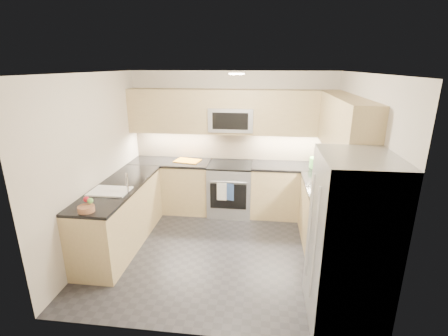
% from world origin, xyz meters
% --- Properties ---
extents(floor, '(3.60, 3.20, 0.00)m').
position_xyz_m(floor, '(0.00, 0.00, 0.00)').
color(floor, '#26262B').
rests_on(floor, ground).
extents(ceiling, '(3.60, 3.20, 0.02)m').
position_xyz_m(ceiling, '(0.00, 0.00, 2.50)').
color(ceiling, beige).
rests_on(ceiling, wall_back).
extents(wall_back, '(3.60, 0.02, 2.50)m').
position_xyz_m(wall_back, '(0.00, 1.60, 1.25)').
color(wall_back, beige).
rests_on(wall_back, floor).
extents(wall_front, '(3.60, 0.02, 2.50)m').
position_xyz_m(wall_front, '(0.00, -1.60, 1.25)').
color(wall_front, beige).
rests_on(wall_front, floor).
extents(wall_left, '(0.02, 3.20, 2.50)m').
position_xyz_m(wall_left, '(-1.80, 0.00, 1.25)').
color(wall_left, beige).
rests_on(wall_left, floor).
extents(wall_right, '(0.02, 3.20, 2.50)m').
position_xyz_m(wall_right, '(1.80, 0.00, 1.25)').
color(wall_right, beige).
rests_on(wall_right, floor).
extents(base_cab_back_left, '(1.42, 0.60, 0.90)m').
position_xyz_m(base_cab_back_left, '(-1.09, 1.30, 0.45)').
color(base_cab_back_left, tan).
rests_on(base_cab_back_left, floor).
extents(base_cab_back_right, '(1.42, 0.60, 0.90)m').
position_xyz_m(base_cab_back_right, '(1.09, 1.30, 0.45)').
color(base_cab_back_right, tan).
rests_on(base_cab_back_right, floor).
extents(base_cab_right, '(0.60, 1.70, 0.90)m').
position_xyz_m(base_cab_right, '(1.50, 0.15, 0.45)').
color(base_cab_right, tan).
rests_on(base_cab_right, floor).
extents(base_cab_peninsula, '(0.60, 2.00, 0.90)m').
position_xyz_m(base_cab_peninsula, '(-1.50, 0.00, 0.45)').
color(base_cab_peninsula, tan).
rests_on(base_cab_peninsula, floor).
extents(countertop_back_left, '(1.42, 0.63, 0.04)m').
position_xyz_m(countertop_back_left, '(-1.09, 1.30, 0.92)').
color(countertop_back_left, black).
rests_on(countertop_back_left, base_cab_back_left).
extents(countertop_back_right, '(1.42, 0.63, 0.04)m').
position_xyz_m(countertop_back_right, '(1.09, 1.30, 0.92)').
color(countertop_back_right, black).
rests_on(countertop_back_right, base_cab_back_right).
extents(countertop_right, '(0.63, 1.70, 0.04)m').
position_xyz_m(countertop_right, '(1.50, 0.15, 0.92)').
color(countertop_right, black).
rests_on(countertop_right, base_cab_right).
extents(countertop_peninsula, '(0.63, 2.00, 0.04)m').
position_xyz_m(countertop_peninsula, '(-1.50, 0.00, 0.92)').
color(countertop_peninsula, black).
rests_on(countertop_peninsula, base_cab_peninsula).
extents(upper_cab_back, '(3.60, 0.35, 0.75)m').
position_xyz_m(upper_cab_back, '(0.00, 1.43, 1.83)').
color(upper_cab_back, tan).
rests_on(upper_cab_back, wall_back).
extents(upper_cab_right, '(0.35, 1.95, 0.75)m').
position_xyz_m(upper_cab_right, '(1.62, 0.28, 1.83)').
color(upper_cab_right, tan).
rests_on(upper_cab_right, wall_right).
extents(backsplash_back, '(3.60, 0.01, 0.51)m').
position_xyz_m(backsplash_back, '(0.00, 1.60, 1.20)').
color(backsplash_back, '#C9B191').
rests_on(backsplash_back, wall_back).
extents(backsplash_right, '(0.01, 2.30, 0.51)m').
position_xyz_m(backsplash_right, '(1.80, 0.45, 1.20)').
color(backsplash_right, '#C9B191').
rests_on(backsplash_right, wall_right).
extents(gas_range, '(0.76, 0.65, 0.91)m').
position_xyz_m(gas_range, '(0.00, 1.28, 0.46)').
color(gas_range, '#95989C').
rests_on(gas_range, floor).
extents(range_cooktop, '(0.76, 0.65, 0.03)m').
position_xyz_m(range_cooktop, '(0.00, 1.28, 0.92)').
color(range_cooktop, black).
rests_on(range_cooktop, gas_range).
extents(oven_door_glass, '(0.62, 0.02, 0.45)m').
position_xyz_m(oven_door_glass, '(0.00, 0.95, 0.45)').
color(oven_door_glass, black).
rests_on(oven_door_glass, gas_range).
extents(oven_handle, '(0.60, 0.02, 0.02)m').
position_xyz_m(oven_handle, '(0.00, 0.93, 0.72)').
color(oven_handle, '#B2B5BA').
rests_on(oven_handle, gas_range).
extents(microwave, '(0.76, 0.40, 0.40)m').
position_xyz_m(microwave, '(0.00, 1.40, 1.70)').
color(microwave, '#ABADB3').
rests_on(microwave, upper_cab_back).
extents(microwave_door, '(0.60, 0.01, 0.28)m').
position_xyz_m(microwave_door, '(0.00, 1.20, 1.70)').
color(microwave_door, black).
rests_on(microwave_door, microwave).
extents(refrigerator, '(0.70, 0.90, 1.80)m').
position_xyz_m(refrigerator, '(1.45, -1.15, 0.90)').
color(refrigerator, '#A3A6AA').
rests_on(refrigerator, floor).
extents(fridge_handle_left, '(0.02, 0.02, 1.20)m').
position_xyz_m(fridge_handle_left, '(1.08, -1.33, 0.95)').
color(fridge_handle_left, '#B2B5BA').
rests_on(fridge_handle_left, refrigerator).
extents(fridge_handle_right, '(0.02, 0.02, 1.20)m').
position_xyz_m(fridge_handle_right, '(1.08, -0.97, 0.95)').
color(fridge_handle_right, '#B2B5BA').
rests_on(fridge_handle_right, refrigerator).
extents(sink_basin, '(0.52, 0.38, 0.16)m').
position_xyz_m(sink_basin, '(-1.50, -0.25, 0.88)').
color(sink_basin, white).
rests_on(sink_basin, base_cab_peninsula).
extents(faucet, '(0.03, 0.03, 0.28)m').
position_xyz_m(faucet, '(-1.24, -0.25, 1.08)').
color(faucet, silver).
rests_on(faucet, countertop_peninsula).
extents(utensil_bowl, '(0.36, 0.36, 0.17)m').
position_xyz_m(utensil_bowl, '(1.49, 1.22, 1.02)').
color(utensil_bowl, '#57B24C').
rests_on(utensil_bowl, countertop_back_right).
extents(cutting_board, '(0.49, 0.39, 0.01)m').
position_xyz_m(cutting_board, '(-0.78, 1.33, 0.95)').
color(cutting_board, orange).
rests_on(cutting_board, countertop_back_left).
extents(fruit_basket, '(0.20, 0.20, 0.07)m').
position_xyz_m(fruit_basket, '(-1.49, -0.88, 0.98)').
color(fruit_basket, '#986547').
rests_on(fruit_basket, countertop_peninsula).
extents(fruit_apple, '(0.07, 0.07, 0.07)m').
position_xyz_m(fruit_apple, '(-1.53, -0.78, 1.05)').
color(fruit_apple, '#B31423').
rests_on(fruit_apple, fruit_basket).
extents(fruit_pear, '(0.07, 0.07, 0.07)m').
position_xyz_m(fruit_pear, '(-1.46, -0.82, 1.05)').
color(fruit_pear, '#64AA49').
rests_on(fruit_pear, fruit_basket).
extents(dish_towel_check, '(0.17, 0.02, 0.31)m').
position_xyz_m(dish_towel_check, '(-0.11, 0.91, 0.55)').
color(dish_towel_check, white).
rests_on(dish_towel_check, oven_handle).
extents(dish_towel_blue, '(0.15, 0.05, 0.30)m').
position_xyz_m(dish_towel_blue, '(0.02, 0.91, 0.55)').
color(dish_towel_blue, '#304C86').
rests_on(dish_towel_blue, oven_handle).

